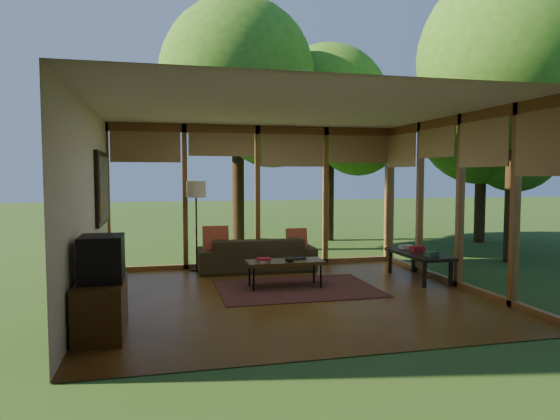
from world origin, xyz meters
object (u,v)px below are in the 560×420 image
object	(u,v)px
sofa	(256,254)
side_console	(419,255)
media_cabinet	(101,308)
floor_lamp	(196,194)
coffee_table	(285,263)
television	(102,258)

from	to	relation	value
sofa	side_console	distance (m)	2.87
media_cabinet	side_console	world-z (taller)	media_cabinet
media_cabinet	floor_lamp	size ratio (longest dim) A/B	0.61
sofa	floor_lamp	xyz separation A→B (m)	(-1.06, 0.30, 1.10)
floor_lamp	coffee_table	world-z (taller)	floor_lamp
coffee_table	side_console	distance (m)	2.34
television	floor_lamp	xyz separation A→B (m)	(1.27, 3.54, 0.56)
media_cabinet	coffee_table	size ratio (longest dim) A/B	0.83
media_cabinet	side_console	xyz separation A→B (m)	(4.87, 1.86, 0.11)
floor_lamp	coffee_table	size ratio (longest dim) A/B	1.38
television	side_console	xyz separation A→B (m)	(4.85, 1.86, -0.44)
media_cabinet	television	size ratio (longest dim) A/B	1.82
side_console	television	bearing A→B (deg)	-159.00
floor_lamp	television	bearing A→B (deg)	-109.69
media_cabinet	television	bearing A→B (deg)	0.00
media_cabinet	floor_lamp	world-z (taller)	floor_lamp
sofa	television	xyz separation A→B (m)	(-2.33, -3.24, 0.54)
sofa	coffee_table	bearing A→B (deg)	98.59
media_cabinet	television	distance (m)	0.55
sofa	side_console	world-z (taller)	sofa
media_cabinet	floor_lamp	distance (m)	3.92
media_cabinet	floor_lamp	xyz separation A→B (m)	(1.29, 3.54, 1.11)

